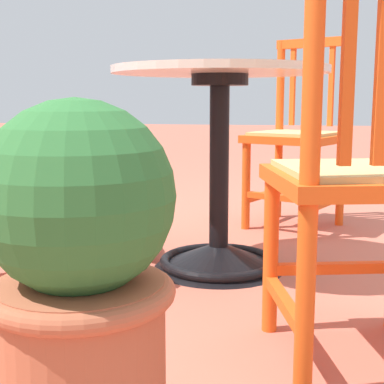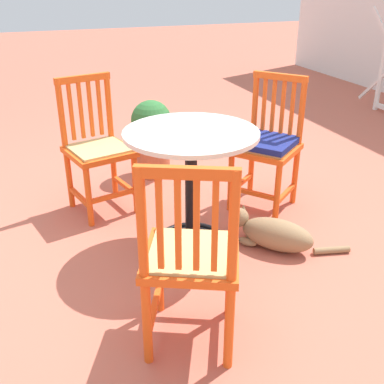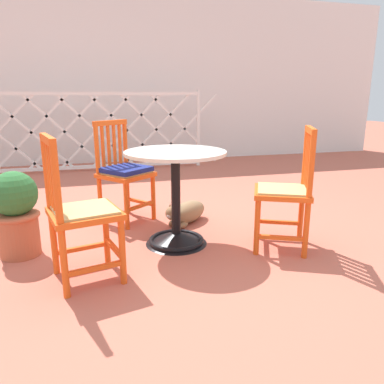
{
  "view_description": "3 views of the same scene",
  "coord_description": "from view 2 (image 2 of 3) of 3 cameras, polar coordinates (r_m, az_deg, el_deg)",
  "views": [
    {
      "loc": [
        -1.92,
        -0.16,
        0.62
      ],
      "look_at": [
        0.21,
        0.21,
        0.26
      ],
      "focal_mm": 52.44,
      "sensor_mm": 36.0,
      "label": 1
    },
    {
      "loc": [
        2.36,
        -0.77,
        1.53
      ],
      "look_at": [
        0.18,
        0.05,
        0.42
      ],
      "focal_mm": 43.49,
      "sensor_mm": 36.0,
      "label": 2
    },
    {
      "loc": [
        -0.53,
        -2.55,
        1.12
      ],
      "look_at": [
        0.19,
        0.08,
        0.41
      ],
      "focal_mm": 34.45,
      "sensor_mm": 36.0,
      "label": 3
    }
  ],
  "objects": [
    {
      "name": "orange_chair_at_corner",
      "position": [
        3.21,
        -11.52,
        5.06
      ],
      "size": [
        0.48,
        0.48,
        0.91
      ],
      "color": "#EA5619",
      "rests_on": "ground_plane"
    },
    {
      "name": "orange_chair_tucked_in",
      "position": [
        1.96,
        -0.16,
        -8.33
      ],
      "size": [
        0.53,
        0.53,
        0.91
      ],
      "color": "#EA5619",
      "rests_on": "ground_plane"
    },
    {
      "name": "terracotta_planter",
      "position": [
        3.76,
        -4.94,
        6.81
      ],
      "size": [
        0.32,
        0.32,
        0.62
      ],
      "color": "#B25B3D",
      "rests_on": "ground_plane"
    },
    {
      "name": "orange_chair_by_planter",
      "position": [
        3.22,
        9.18,
        5.57
      ],
      "size": [
        0.56,
        0.56,
        0.91
      ],
      "color": "#EA5619",
      "rests_on": "ground_plane"
    },
    {
      "name": "ground_plane",
      "position": [
        2.91,
        -2.16,
        -6.1
      ],
      "size": [
        24.0,
        24.0,
        0.0
      ],
      "primitive_type": "plane",
      "color": "#BC604C"
    },
    {
      "name": "tabby_cat",
      "position": [
        2.86,
        9.7,
        -4.98
      ],
      "size": [
        0.48,
        0.62,
        0.23
      ],
      "color": "#8E704C",
      "rests_on": "ground_plane"
    },
    {
      "name": "cafe_table",
      "position": [
        2.75,
        -0.11,
        -1.38
      ],
      "size": [
        0.76,
        0.76,
        0.73
      ],
      "color": "black",
      "rests_on": "ground_plane"
    }
  ]
}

